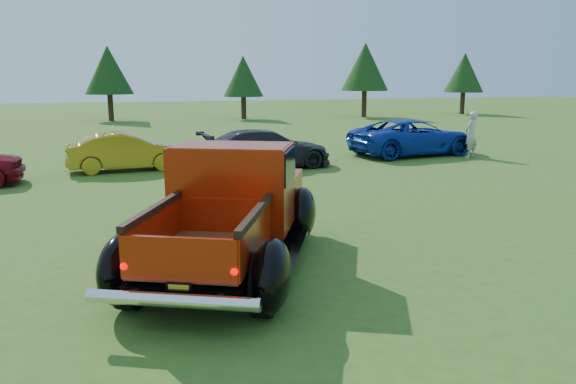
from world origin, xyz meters
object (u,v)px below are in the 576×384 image
object	(u,v)px
tree_east	(365,67)
spectator	(471,135)
tree_far_east	(464,73)
show_car_grey	(266,149)
show_car_yellow	(126,152)
show_car_blue	(413,137)
tree_mid_right	(243,76)
tree_mid_left	(108,70)
pickup_truck	(233,207)

from	to	relation	value
tree_east	spectator	xyz separation A→B (m)	(-4.73, -20.56, -2.80)
spectator	tree_far_east	bearing A→B (deg)	-151.32
show_car_grey	spectator	world-z (taller)	spectator
show_car_yellow	show_car_blue	distance (m)	10.68
show_car_yellow	show_car_grey	bearing A→B (deg)	-104.74
tree_mid_right	show_car_grey	xyz separation A→B (m)	(-3.70, -21.28, -2.33)
tree_mid_left	tree_mid_right	bearing A→B (deg)	-6.34
tree_far_east	show_car_grey	bearing A→B (deg)	-134.90
tree_far_east	pickup_truck	world-z (taller)	tree_far_east
show_car_yellow	spectator	xyz separation A→B (m)	(12.43, -0.53, 0.25)
tree_mid_left	show_car_yellow	xyz separation A→B (m)	(0.84, -21.54, -2.77)
tree_mid_right	spectator	bearing A→B (deg)	-78.54
tree_mid_right	show_car_blue	world-z (taller)	tree_mid_right
tree_east	pickup_truck	world-z (taller)	tree_east
show_car_yellow	show_car_blue	world-z (taller)	show_car_blue
spectator	tree_mid_left	bearing A→B (deg)	-87.80
tree_mid_left	spectator	bearing A→B (deg)	-58.98
tree_east	show_car_blue	world-z (taller)	tree_east
show_car_blue	tree_mid_right	bearing A→B (deg)	-1.18
tree_mid_left	pickup_truck	world-z (taller)	tree_mid_left
show_car_yellow	show_car_grey	distance (m)	4.52
show_car_grey	tree_mid_left	bearing A→B (deg)	9.34
tree_east	show_car_yellow	size ratio (longest dim) A/B	1.45
tree_east	show_car_grey	size ratio (longest dim) A/B	1.23
tree_mid_left	show_car_blue	xyz separation A→B (m)	(11.50, -20.86, -2.69)
show_car_grey	spectator	distance (m)	7.97
pickup_truck	show_car_yellow	bearing A→B (deg)	123.56
show_car_blue	show_car_grey	bearing A→B (deg)	94.55
tree_mid_right	pickup_truck	bearing A→B (deg)	-102.10
show_car_grey	spectator	xyz separation A→B (m)	(7.97, 0.21, 0.22)
tree_mid_right	tree_far_east	world-z (taller)	tree_far_east
tree_mid_right	pickup_truck	xyz separation A→B (m)	(-6.53, -30.47, -2.05)
show_car_yellow	show_car_grey	size ratio (longest dim) A/B	0.85
tree_east	show_car_grey	bearing A→B (deg)	-121.43
tree_east	show_car_yellow	distance (m)	26.55
tree_far_east	show_car_yellow	world-z (taller)	tree_far_east
tree_mid_left	show_car_yellow	world-z (taller)	tree_mid_left
tree_mid_left	spectator	xyz separation A→B (m)	(13.27, -22.06, -2.52)
pickup_truck	spectator	xyz separation A→B (m)	(10.80, 9.41, -0.06)
show_car_grey	tree_far_east	bearing A→B (deg)	-48.95
pickup_truck	spectator	world-z (taller)	pickup_truck
tree_far_east	tree_mid_right	bearing A→B (deg)	-178.41
show_car_yellow	tree_mid_left	bearing A→B (deg)	-3.08
show_car_blue	spectator	xyz separation A→B (m)	(1.77, -1.21, 0.17)
tree_mid_right	show_car_yellow	xyz separation A→B (m)	(-8.16, -20.54, -2.36)
show_car_grey	show_car_blue	world-z (taller)	show_car_blue
tree_far_east	show_car_yellow	xyz separation A→B (m)	(-26.16, -21.04, -2.63)
tree_mid_right	show_car_grey	bearing A→B (deg)	-99.86
tree_mid_right	tree_east	distance (m)	9.04
spectator	show_car_yellow	bearing A→B (deg)	-31.26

